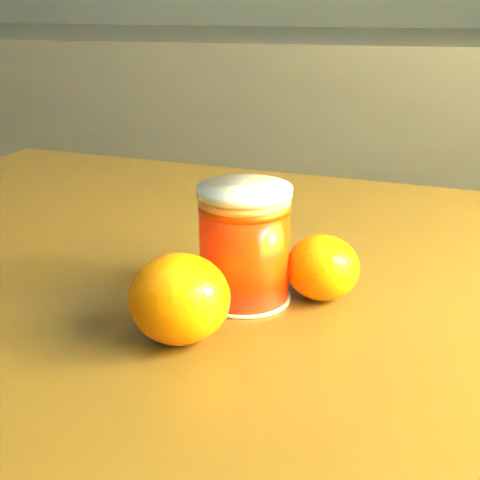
# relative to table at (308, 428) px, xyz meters

# --- Properties ---
(kitchen_counter) EXTENTS (3.15, 0.60, 0.90)m
(kitchen_counter) POSITION_rel_table_xyz_m (-0.86, 1.24, -0.24)
(kitchen_counter) COLOR #424247
(kitchen_counter) RESTS_ON ground
(table) EXTENTS (1.15, 0.89, 0.79)m
(table) POSITION_rel_table_xyz_m (0.00, 0.00, 0.00)
(table) COLOR brown
(table) RESTS_ON ground
(juice_glass) EXTENTS (0.07, 0.07, 0.09)m
(juice_glass) POSITION_rel_table_xyz_m (-0.05, 0.02, 0.14)
(juice_glass) COLOR #FF2905
(juice_glass) RESTS_ON table
(orange_front) EXTENTS (0.08, 0.08, 0.06)m
(orange_front) POSITION_rel_table_xyz_m (-0.08, -0.05, 0.13)
(orange_front) COLOR orange
(orange_front) RESTS_ON table
(orange_back) EXTENTS (0.07, 0.07, 0.05)m
(orange_back) POSITION_rel_table_xyz_m (0.00, 0.03, 0.13)
(orange_back) COLOR orange
(orange_back) RESTS_ON table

